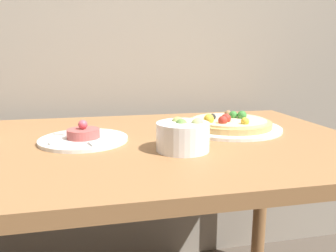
% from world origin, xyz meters
% --- Properties ---
extents(dining_table, '(1.29, 0.82, 0.74)m').
position_xyz_m(dining_table, '(0.00, 0.41, 0.64)').
color(dining_table, olive).
rests_on(dining_table, ground_plane).
extents(pizza_plate, '(0.34, 0.34, 0.06)m').
position_xyz_m(pizza_plate, '(0.30, 0.49, 0.75)').
color(pizza_plate, white).
rests_on(pizza_plate, dining_table).
extents(tartare_plate, '(0.25, 0.25, 0.06)m').
position_xyz_m(tartare_plate, '(-0.17, 0.43, 0.75)').
color(tartare_plate, white).
rests_on(tartare_plate, dining_table).
extents(small_bowl, '(0.14, 0.14, 0.08)m').
position_xyz_m(small_bowl, '(0.09, 0.29, 0.78)').
color(small_bowl, white).
rests_on(small_bowl, dining_table).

